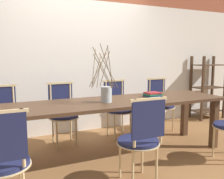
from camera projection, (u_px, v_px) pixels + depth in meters
ground_plane at (112, 156)px, 3.34m from camera, size 16.00×16.00×0.00m
wall_rear at (80, 40)px, 4.30m from camera, size 12.00×0.06×3.20m
dining_table at (112, 107)px, 3.25m from camera, size 3.20×0.84×0.76m
chair_near_leftend at (3, 159)px, 2.03m from camera, size 0.46×0.46×0.94m
chair_near_left at (141, 137)px, 2.58m from camera, size 0.46×0.46×0.94m
chair_far_leftend at (3, 117)px, 3.42m from camera, size 0.46×0.46×0.94m
chair_far_left at (63, 111)px, 3.76m from camera, size 0.46×0.46×0.94m
chair_far_center at (118, 106)px, 4.15m from camera, size 0.46×0.46×0.94m
chair_far_right at (161, 102)px, 4.51m from camera, size 0.46×0.46×0.94m
vase_centerpiece at (106, 92)px, 3.13m from camera, size 0.32×0.40×0.73m
book_stack at (153, 94)px, 3.59m from camera, size 0.26×0.20×0.06m
shelving_rack at (208, 88)px, 5.33m from camera, size 0.68×0.39×1.33m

